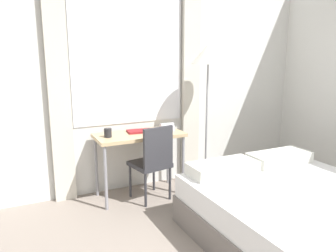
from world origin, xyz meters
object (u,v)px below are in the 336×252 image
(desk, at_px, (139,140))
(telephone, at_px, (167,127))
(desk_chair, at_px, (153,159))
(bed, at_px, (309,221))
(mug, at_px, (108,133))
(book, at_px, (140,131))
(standing_lamp, at_px, (208,64))

(desk, bearing_deg, telephone, -1.79)
(desk_chair, height_order, bed, desk_chair)
(bed, xyz_separation_m, telephone, (-0.56, 1.71, 0.55))
(telephone, height_order, mug, mug)
(desk, bearing_deg, book, 60.63)
(desk, height_order, desk_chair, desk_chair)
(desk_chair, relative_size, mug, 8.84)
(desk, bearing_deg, standing_lamp, -7.64)
(bed, xyz_separation_m, standing_lamp, (-0.06, 1.60, 1.31))
(standing_lamp, bearing_deg, mug, 175.45)
(telephone, bearing_deg, mug, -179.59)
(book, relative_size, mug, 3.11)
(desk, height_order, book, book)
(desk, xyz_separation_m, desk_chair, (0.09, -0.21, -0.19))
(desk, height_order, standing_lamp, standing_lamp)
(desk_chair, height_order, book, desk_chair)
(desk_chair, xyz_separation_m, standing_lamp, (0.78, 0.09, 1.07))
(desk_chair, bearing_deg, telephone, 24.90)
(bed, bearing_deg, desk, 118.09)
(desk, relative_size, standing_lamp, 0.57)
(desk, xyz_separation_m, book, (0.03, 0.06, 0.09))
(bed, height_order, telephone, telephone)
(standing_lamp, bearing_deg, book, 167.98)
(bed, bearing_deg, book, 116.40)
(standing_lamp, distance_m, mug, 1.45)
(telephone, bearing_deg, desk_chair, -144.51)
(mug, bearing_deg, standing_lamp, -4.55)
(bed, distance_m, book, 2.05)
(telephone, height_order, book, telephone)
(bed, bearing_deg, telephone, 108.04)
(desk_chair, xyz_separation_m, telephone, (0.28, 0.20, 0.31))
(desk, xyz_separation_m, mug, (-0.38, -0.02, 0.13))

